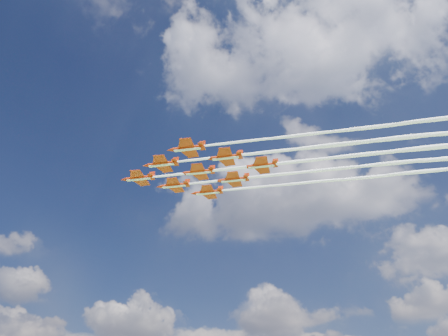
{
  "coord_description": "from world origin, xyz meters",
  "views": [
    {
      "loc": [
        49.69,
        -104.34,
        10.58
      ],
      "look_at": [
        13.1,
        3.45,
        82.47
      ],
      "focal_mm": 35.0,
      "sensor_mm": 36.0,
      "label": 1
    }
  ],
  "objects": [
    {
      "name": "jet_row3_centre",
      "position": [
        75.38,
        14.02,
        83.37
      ],
      "size": [
        150.08,
        25.39,
        2.88
      ],
      "rotation": [
        0.0,
        0.0,
        0.13
      ],
      "color": "#B02609"
    },
    {
      "name": "jet_lead",
      "position": [
        55.53,
        11.33,
        83.37
      ],
      "size": [
        150.08,
        25.39,
        2.88
      ],
      "rotation": [
        0.0,
        0.0,
        0.13
      ],
      "color": "#B02609"
    },
    {
      "name": "jet_row2_port",
      "position": [
        66.35,
        6.01,
        83.37
      ],
      "size": [
        150.08,
        25.39,
        2.88
      ],
      "rotation": [
        0.0,
        0.0,
        0.13
      ],
      "color": "#B02609"
    },
    {
      "name": "jet_row2_starb",
      "position": [
        64.55,
        19.33,
        83.37
      ],
      "size": [
        150.08,
        25.39,
        2.88
      ],
      "rotation": [
        0.0,
        0.0,
        0.13
      ],
      "color": "#B02609"
    },
    {
      "name": "jet_row3_starb",
      "position": [
        73.58,
        27.33,
        83.37
      ],
      "size": [
        150.08,
        25.39,
        2.88
      ],
      "rotation": [
        0.0,
        0.0,
        0.13
      ],
      "color": "#B02609"
    }
  ]
}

